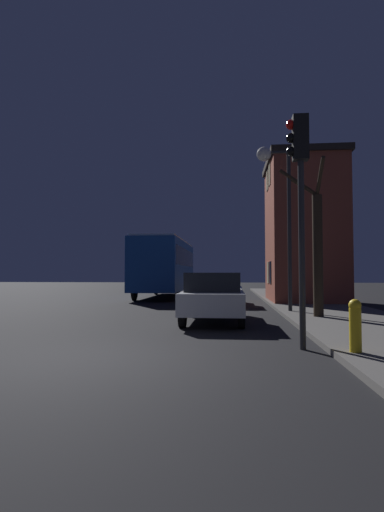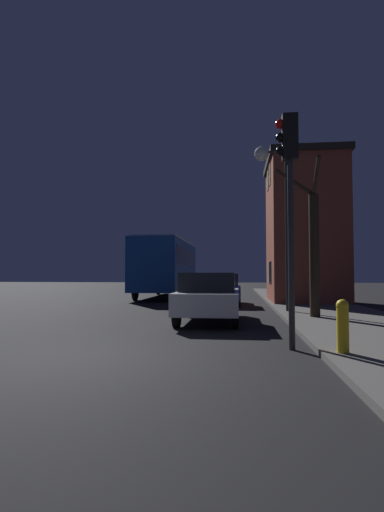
# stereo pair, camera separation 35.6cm
# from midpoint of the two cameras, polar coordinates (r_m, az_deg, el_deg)

# --- Properties ---
(ground_plane) EXTENTS (120.00, 120.00, 0.00)m
(ground_plane) POSITION_cam_midpoint_polar(r_m,az_deg,el_deg) (7.33, -13.72, -13.99)
(ground_plane) COLOR black
(brick_building) EXTENTS (3.68, 5.01, 7.18)m
(brick_building) POSITION_cam_midpoint_polar(r_m,az_deg,el_deg) (20.94, 15.17, 3.75)
(brick_building) COLOR brown
(brick_building) RESTS_ON sidewalk
(streetlamp) EXTENTS (1.24, 0.53, 6.04)m
(streetlamp) POSITION_cam_midpoint_polar(r_m,az_deg,el_deg) (15.18, 11.10, 9.85)
(streetlamp) COLOR #28282B
(streetlamp) RESTS_ON sidewalk
(traffic_light) EXTENTS (0.43, 0.24, 4.60)m
(traffic_light) POSITION_cam_midpoint_polar(r_m,az_deg,el_deg) (8.21, 13.87, 10.36)
(traffic_light) COLOR #28282B
(traffic_light) RESTS_ON ground
(bare_tree) EXTENTS (1.34, 1.54, 4.79)m
(bare_tree) POSITION_cam_midpoint_polar(r_m,az_deg,el_deg) (13.16, 16.64, 1.34)
(bare_tree) COLOR #2D2319
(bare_tree) RESTS_ON sidewalk
(bus) EXTENTS (2.60, 9.91, 3.53)m
(bus) POSITION_cam_midpoint_polar(r_m,az_deg,el_deg) (25.17, -4.21, -1.08)
(bus) COLOR #194793
(bus) RESTS_ON ground
(car_near_lane) EXTENTS (1.77, 4.39, 1.49)m
(car_near_lane) POSITION_cam_midpoint_polar(r_m,az_deg,el_deg) (12.22, 2.29, -5.69)
(car_near_lane) COLOR #B7BABF
(car_near_lane) RESTS_ON ground
(car_mid_lane) EXTENTS (1.80, 4.05, 1.47)m
(car_mid_lane) POSITION_cam_midpoint_polar(r_m,az_deg,el_deg) (18.95, 3.71, -4.66)
(car_mid_lane) COLOR navy
(car_mid_lane) RESTS_ON ground
(fire_hydrant) EXTENTS (0.21, 0.21, 0.91)m
(fire_hydrant) POSITION_cam_midpoint_polar(r_m,az_deg,el_deg) (7.41, 21.01, -9.09)
(fire_hydrant) COLOR gold
(fire_hydrant) RESTS_ON sidewalk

